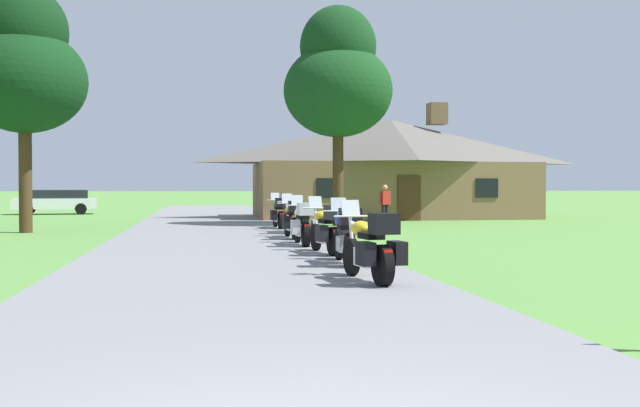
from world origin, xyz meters
name	(u,v)px	position (x,y,z in m)	size (l,w,h in m)	color
ground_plane	(220,237)	(0.00, 20.00, 0.00)	(500.00, 500.00, 0.00)	#56893D
asphalt_driveway	(222,240)	(0.00, 18.00, 0.03)	(6.40, 80.00, 0.06)	slate
motorcycle_yellow_nearest_to_camera	(372,248)	(2.08, 7.74, 0.61)	(0.90, 2.08, 1.30)	black
motorcycle_blue_second_in_row	(345,236)	(2.21, 10.61, 0.62)	(0.66, 2.08, 1.30)	black
motorcycle_yellow_third_in_row	(327,230)	(2.23, 12.81, 0.61)	(0.88, 2.08, 1.30)	black
motorcycle_white_fourth_in_row	(303,224)	(2.02, 15.37, 0.61)	(0.73, 2.08, 1.30)	black
motorcycle_yellow_fifth_in_row	(293,220)	(2.08, 17.95, 0.61)	(0.77, 2.08, 1.30)	black
motorcycle_white_sixth_in_row	(289,216)	(2.28, 20.71, 0.62)	(0.66, 2.08, 1.30)	black
motorcycle_green_farthest_in_row	(279,213)	(2.24, 23.41, 0.61)	(0.76, 2.08, 1.30)	black
stone_lodge	(391,167)	(8.99, 33.19, 2.57)	(14.40, 7.18, 5.88)	brown
bystander_red_shirt_near_lodge	(385,203)	(6.79, 25.62, 0.93)	(0.52, 0.34, 1.67)	black
tree_by_lodge_front	(338,78)	(4.91, 25.94, 5.97)	(4.42, 4.42, 8.89)	#422D19
tree_left_near	(24,67)	(-6.55, 23.09, 5.69)	(4.21, 4.21, 8.48)	#422D19
parked_white_suv_far_left	(56,201)	(-8.81, 40.93, 0.78)	(4.81, 2.44, 1.40)	silver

